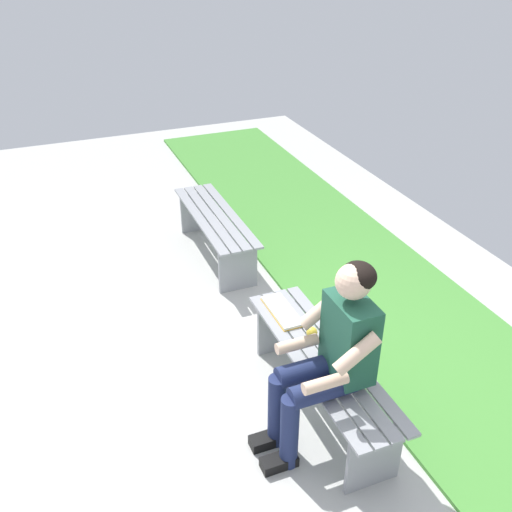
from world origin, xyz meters
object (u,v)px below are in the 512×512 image
at_px(bench_near, 321,369).
at_px(book_open, 282,311).
at_px(bench_far, 215,226).
at_px(apple, 312,332).
at_px(person_seated, 330,353).

relative_size(bench_near, book_open, 3.74).
height_order(bench_near, bench_far, same).
height_order(apple, book_open, apple).
bearing_deg(bench_near, book_open, 5.43).
xyz_separation_m(person_seated, apple, (0.44, -0.12, -0.20)).
relative_size(bench_near, bench_far, 1.07).
distance_m(bench_far, apple, 1.95).
distance_m(person_seated, apple, 0.50).
bearing_deg(apple, person_seated, 164.81).
relative_size(bench_far, book_open, 3.48).
xyz_separation_m(apple, book_open, (0.32, 0.07, -0.03)).
bearing_deg(bench_far, person_seated, 177.60).
height_order(person_seated, apple, person_seated).
xyz_separation_m(bench_far, apple, (-1.94, -0.02, 0.15)).
distance_m(bench_near, bench_far, 2.14).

